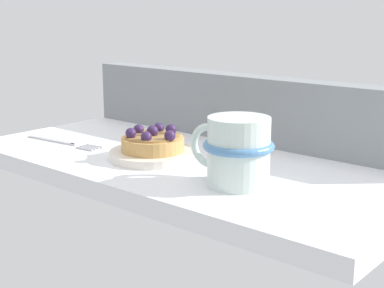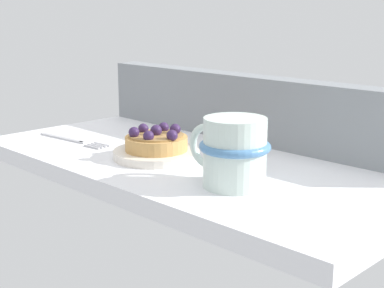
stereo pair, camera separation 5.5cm
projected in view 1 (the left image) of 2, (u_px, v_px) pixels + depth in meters
The scene contains 6 objects.
ground_plane at pixel (190, 166), 83.70cm from camera, with size 67.39×33.52×2.56cm, color white.
window_rail_back at pixel (247, 108), 92.80cm from camera, with size 66.04×4.63×10.79cm, color gray.
dessert_plate at pixel (153, 155), 82.71cm from camera, with size 12.72×12.72×1.18cm.
raspberry_tart at pixel (153, 142), 82.23cm from camera, with size 9.15×9.15×3.76cm.
coffee_mug at pixel (237, 151), 69.51cm from camera, with size 12.03×8.82×8.64cm.
dessert_fork at pixel (63, 142), 91.85cm from camera, with size 15.89×3.23×0.60cm.
Camera 1 is at (52.64, -61.00, 21.62)cm, focal length 53.00 mm.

